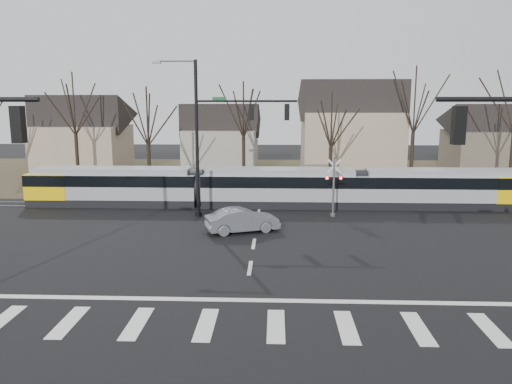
{
  "coord_description": "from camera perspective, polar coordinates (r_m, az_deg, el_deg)",
  "views": [
    {
      "loc": [
        1.15,
        -19.95,
        7.52
      ],
      "look_at": [
        0.0,
        9.0,
        2.3
      ],
      "focal_mm": 35.0,
      "sensor_mm": 36.0,
      "label": 1
    }
  ],
  "objects": [
    {
      "name": "house_a",
      "position": [
        58.03,
        -19.24,
        6.63
      ],
      "size": [
        9.72,
        8.64,
        8.6
      ],
      "color": "gray",
      "rests_on": "ground"
    },
    {
      "name": "tree_row",
      "position": [
        46.02,
        3.36,
        7.06
      ],
      "size": [
        59.2,
        7.2,
        10.0
      ],
      "color": "black",
      "rests_on": "ground"
    },
    {
      "name": "tram",
      "position": [
        36.45,
        2.57,
        0.72
      ],
      "size": [
        36.6,
        2.72,
        2.77
      ],
      "color": "gray",
      "rests_on": "ground"
    },
    {
      "name": "stop_line",
      "position": [
        19.68,
        -1.28,
        -12.24
      ],
      "size": [
        28.0,
        0.35,
        0.01
      ],
      "primitive_type": "cube",
      "color": "silver",
      "rests_on": "ground"
    },
    {
      "name": "grass_verge",
      "position": [
        52.5,
        1.0,
        1.98
      ],
      "size": [
        140.0,
        28.0,
        0.01
      ],
      "primitive_type": "cube",
      "color": "#38331E",
      "rests_on": "ground"
    },
    {
      "name": "rail_crossing_signal",
      "position": [
        33.44,
        8.85,
        0.39
      ],
      "size": [
        1.08,
        0.36,
        4.0
      ],
      "color": "#59595B",
      "rests_on": "ground"
    },
    {
      "name": "sedan",
      "position": [
        29.28,
        -1.56,
        -3.24
      ],
      "size": [
        4.3,
        5.27,
        1.42
      ],
      "primitive_type": "imported",
      "rotation": [
        0.0,
        0.0,
        1.93
      ],
      "color": "slate",
      "rests_on": "ground"
    },
    {
      "name": "house_c",
      "position": [
        53.58,
        10.79,
        7.59
      ],
      "size": [
        10.8,
        8.64,
        10.1
      ],
      "color": "gray",
      "rests_on": "ground"
    },
    {
      "name": "house_b",
      "position": [
        56.4,
        -4.02,
        6.58
      ],
      "size": [
        8.64,
        7.56,
        7.65
      ],
      "color": "gray",
      "rests_on": "ground"
    },
    {
      "name": "signal_pole_far",
      "position": [
        32.69,
        -4.01,
        7.0
      ],
      "size": [
        9.28,
        0.44,
        10.2
      ],
      "color": "black",
      "rests_on": "ground"
    },
    {
      "name": "rail_pair",
      "position": [
        36.54,
        0.42,
        -1.61
      ],
      "size": [
        90.0,
        1.52,
        0.06
      ],
      "color": "#59595E",
      "rests_on": "ground"
    },
    {
      "name": "ground",
      "position": [
        21.35,
        -0.98,
        -10.41
      ],
      "size": [
        140.0,
        140.0,
        0.0
      ],
      "primitive_type": "plane",
      "color": "black"
    },
    {
      "name": "house_d",
      "position": [
        59.61,
        24.95,
        5.85
      ],
      "size": [
        8.64,
        7.56,
        7.65
      ],
      "color": "brown",
      "rests_on": "ground"
    },
    {
      "name": "crosswalk",
      "position": [
        17.67,
        -1.73,
        -14.96
      ],
      "size": [
        27.0,
        2.6,
        0.01
      ],
      "color": "silver",
      "rests_on": "ground"
    },
    {
      "name": "lane_dashes",
      "position": [
        36.74,
        0.43,
        -1.59
      ],
      "size": [
        0.18,
        30.0,
        0.01
      ],
      "color": "silver",
      "rests_on": "ground"
    }
  ]
}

